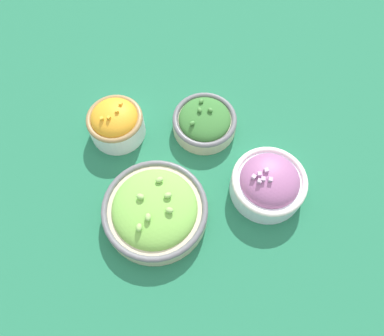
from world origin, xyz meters
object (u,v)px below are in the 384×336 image
bowl_squash (116,122)px  bowl_broccoli (205,121)px  bowl_red_onion (269,183)px  bowl_lettuce (155,210)px

bowl_squash → bowl_broccoli: (0.17, 0.10, -0.01)m
bowl_red_onion → bowl_broccoli: bowl_red_onion is taller
bowl_red_onion → bowl_lettuce: (-0.18, -0.15, -0.01)m
bowl_broccoli → bowl_lettuce: bowl_lettuce is taller
bowl_squash → bowl_red_onion: bearing=3.5°
bowl_red_onion → bowl_squash: bearing=-176.5°
bowl_broccoli → bowl_lettuce: 0.23m
bowl_squash → bowl_lettuce: size_ratio=0.58×
bowl_red_onion → bowl_lettuce: bowl_red_onion is taller
bowl_squash → bowl_red_onion: 0.35m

